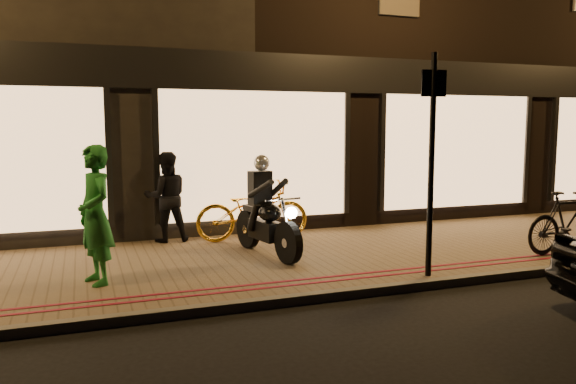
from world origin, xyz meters
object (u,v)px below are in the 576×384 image
Objects in this scene: bicycle_gold at (252,211)px; person_green at (95,215)px; motorcycle at (266,217)px; sign_post at (432,153)px.

person_green is at bearing 129.43° from bicycle_gold.
bicycle_gold is 1.12× the size of person_green.
bicycle_gold is at bearing 106.38° from person_green.
bicycle_gold is 3.35m from person_green.
person_green is (-2.56, -0.79, 0.29)m from motorcycle.
sign_post is 3.68m from bicycle_gold.
sign_post is 1.66× the size of person_green.
sign_post is (1.70, -1.96, 1.06)m from motorcycle.
person_green reaches higher than bicycle_gold.
sign_post is at bearing -149.89° from bicycle_gold.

